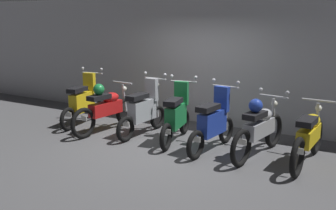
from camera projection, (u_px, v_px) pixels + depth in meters
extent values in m
plane|color=#4C4C4F|center=(165.00, 148.00, 7.29)|extent=(80.00, 80.00, 0.00)
cube|color=#ADADB2|center=(212.00, 61.00, 8.81)|extent=(16.00, 0.30, 2.96)
torus|color=black|center=(96.00, 108.00, 9.40)|extent=(0.17, 0.54, 0.53)
torus|color=black|center=(68.00, 119.00, 8.35)|extent=(0.17, 0.54, 0.53)
cube|color=gold|center=(82.00, 102.00, 8.81)|extent=(0.33, 0.76, 0.44)
cube|color=gold|center=(89.00, 83.00, 9.04)|extent=(0.30, 0.16, 0.48)
cube|color=black|center=(77.00, 90.00, 8.60)|extent=(0.32, 0.55, 0.10)
cylinder|color=#B7BABF|center=(92.00, 73.00, 9.12)|extent=(0.56, 0.12, 0.04)
sphere|color=#B7BABF|center=(83.00, 68.00, 9.19)|extent=(0.07, 0.07, 0.07)
sphere|color=#B7BABF|center=(101.00, 69.00, 9.00)|extent=(0.07, 0.07, 0.07)
cylinder|color=#B7BABF|center=(94.00, 92.00, 9.26)|extent=(0.08, 0.15, 0.85)
sphere|color=silver|center=(93.00, 79.00, 9.19)|extent=(0.12, 0.12, 0.12)
cube|color=white|center=(68.00, 115.00, 8.35)|extent=(0.16, 0.04, 0.10)
torus|color=black|center=(126.00, 111.00, 8.82)|extent=(0.16, 0.66, 0.65)
torus|color=black|center=(83.00, 123.00, 7.80)|extent=(0.16, 0.66, 0.65)
cube|color=red|center=(106.00, 108.00, 8.27)|extent=(0.31, 0.85, 0.28)
ellipsoid|color=red|center=(111.00, 97.00, 8.34)|extent=(0.31, 0.47, 0.22)
cube|color=black|center=(99.00, 97.00, 8.06)|extent=(0.30, 0.54, 0.10)
cylinder|color=#B7BABF|center=(122.00, 83.00, 8.58)|extent=(0.56, 0.10, 0.04)
cylinder|color=#B7BABF|center=(124.00, 98.00, 8.71)|extent=(0.07, 0.16, 0.65)
sphere|color=silver|center=(124.00, 89.00, 8.66)|extent=(0.12, 0.12, 0.12)
cube|color=white|center=(84.00, 118.00, 7.80)|extent=(0.16, 0.03, 0.10)
sphere|color=#197238|center=(99.00, 89.00, 8.02)|extent=(0.24, 0.24, 0.24)
torus|color=black|center=(158.00, 117.00, 8.53)|extent=(0.12, 0.53, 0.53)
torus|color=black|center=(125.00, 129.00, 7.59)|extent=(0.12, 0.53, 0.53)
cube|color=#9EA0A8|center=(142.00, 110.00, 8.00)|extent=(0.26, 0.75, 0.44)
cube|color=#9EA0A8|center=(152.00, 89.00, 8.19)|extent=(0.29, 0.13, 0.48)
cube|color=black|center=(137.00, 97.00, 7.80)|extent=(0.27, 0.53, 0.10)
cylinder|color=#B7BABF|center=(155.00, 78.00, 8.26)|extent=(0.56, 0.06, 0.04)
sphere|color=#B7BABF|center=(145.00, 73.00, 8.37)|extent=(0.07, 0.07, 0.07)
sphere|color=#B7BABF|center=(165.00, 75.00, 8.10)|extent=(0.07, 0.07, 0.07)
cylinder|color=#B7BABF|center=(156.00, 99.00, 8.40)|extent=(0.06, 0.15, 0.85)
sphere|color=silver|center=(156.00, 85.00, 8.33)|extent=(0.12, 0.12, 0.12)
cube|color=white|center=(126.00, 124.00, 7.58)|extent=(0.16, 0.02, 0.10)
torus|color=black|center=(184.00, 122.00, 8.13)|extent=(0.18, 0.54, 0.53)
torus|color=black|center=(166.00, 137.00, 7.07)|extent=(0.18, 0.54, 0.53)
cube|color=#197238|center=(176.00, 116.00, 7.54)|extent=(0.35, 0.76, 0.44)
cube|color=#197238|center=(181.00, 93.00, 7.77)|extent=(0.30, 0.17, 0.48)
cube|color=black|center=(173.00, 102.00, 7.33)|extent=(0.33, 0.55, 0.10)
cylinder|color=#B7BABF|center=(184.00, 81.00, 7.85)|extent=(0.56, 0.13, 0.04)
sphere|color=#B7BABF|center=(172.00, 76.00, 7.91)|extent=(0.07, 0.07, 0.07)
sphere|color=#B7BABF|center=(196.00, 77.00, 7.74)|extent=(0.07, 0.07, 0.07)
cylinder|color=#B7BABF|center=(184.00, 103.00, 8.00)|extent=(0.08, 0.16, 0.85)
sphere|color=silver|center=(184.00, 88.00, 7.93)|extent=(0.12, 0.12, 0.12)
cube|color=white|center=(166.00, 132.00, 7.07)|extent=(0.16, 0.04, 0.10)
torus|color=black|center=(226.00, 130.00, 7.53)|extent=(0.15, 0.54, 0.53)
torus|color=black|center=(196.00, 145.00, 6.63)|extent=(0.15, 0.54, 0.53)
cube|color=#1E389E|center=(212.00, 123.00, 7.02)|extent=(0.30, 0.76, 0.44)
cube|color=#1E389E|center=(222.00, 99.00, 7.21)|extent=(0.29, 0.15, 0.48)
cube|color=black|center=(208.00, 108.00, 6.82)|extent=(0.29, 0.54, 0.10)
cylinder|color=#B7BABF|center=(225.00, 86.00, 7.27)|extent=(0.56, 0.09, 0.04)
sphere|color=#B7BABF|center=(214.00, 80.00, 7.39)|extent=(0.07, 0.07, 0.07)
sphere|color=#B7BABF|center=(238.00, 83.00, 7.10)|extent=(0.07, 0.07, 0.07)
cylinder|color=#B7BABF|center=(226.00, 110.00, 7.41)|extent=(0.07, 0.15, 0.85)
sphere|color=silver|center=(226.00, 94.00, 7.34)|extent=(0.12, 0.12, 0.12)
cube|color=white|center=(196.00, 139.00, 6.62)|extent=(0.16, 0.03, 0.10)
torus|color=black|center=(274.00, 131.00, 7.27)|extent=(0.19, 0.66, 0.65)
torus|color=black|center=(241.00, 148.00, 6.29)|extent=(0.19, 0.66, 0.65)
cube|color=#9EA0A8|center=(259.00, 128.00, 6.74)|extent=(0.35, 0.86, 0.28)
ellipsoid|color=#9EA0A8|center=(264.00, 115.00, 6.81)|extent=(0.33, 0.48, 0.22)
cube|color=black|center=(255.00, 115.00, 6.54)|extent=(0.32, 0.55, 0.10)
cylinder|color=#B7BABF|center=(274.00, 96.00, 7.04)|extent=(0.56, 0.12, 0.04)
sphere|color=#B7BABF|center=(261.00, 89.00, 7.18)|extent=(0.07, 0.07, 0.07)
sphere|color=#B7BABF|center=(288.00, 93.00, 6.86)|extent=(0.07, 0.07, 0.07)
cylinder|color=#B7BABF|center=(274.00, 115.00, 7.16)|extent=(0.08, 0.17, 0.65)
sphere|color=silver|center=(274.00, 104.00, 7.12)|extent=(0.12, 0.12, 0.12)
cube|color=white|center=(242.00, 142.00, 6.29)|extent=(0.16, 0.04, 0.10)
sphere|color=#1E389E|center=(256.00, 106.00, 6.50)|extent=(0.24, 0.24, 0.24)
torus|color=black|center=(316.00, 136.00, 6.91)|extent=(0.13, 0.65, 0.65)
torus|color=black|center=(297.00, 158.00, 5.85)|extent=(0.13, 0.65, 0.65)
cube|color=gold|center=(309.00, 135.00, 6.34)|extent=(0.27, 0.84, 0.28)
ellipsoid|color=gold|center=(312.00, 121.00, 6.42)|extent=(0.28, 0.45, 0.22)
cube|color=black|center=(307.00, 122.00, 6.13)|extent=(0.27, 0.53, 0.10)
cylinder|color=#B7BABF|center=(318.00, 100.00, 6.68)|extent=(0.56, 0.07, 0.04)
cylinder|color=#B7BABF|center=(317.00, 120.00, 6.80)|extent=(0.06, 0.16, 0.65)
sphere|color=silver|center=(318.00, 108.00, 6.75)|extent=(0.12, 0.12, 0.12)
cube|color=white|center=(298.00, 151.00, 5.85)|extent=(0.16, 0.02, 0.10)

